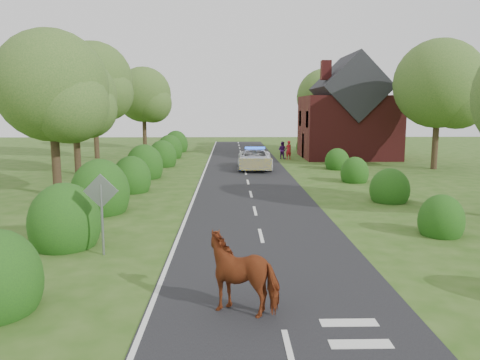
{
  "coord_description": "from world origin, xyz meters",
  "views": [
    {
      "loc": [
        -1.09,
        -11.99,
        4.5
      ],
      "look_at": [
        -0.64,
        8.59,
        1.3
      ],
      "focal_mm": 35.0,
      "sensor_mm": 36.0,
      "label": 1
    }
  ],
  "objects_px": {
    "cow": "(244,278)",
    "police_van": "(255,159)",
    "pedestrian_red": "(288,150)",
    "pedestrian_purple": "(282,150)",
    "road_sign": "(101,202)"
  },
  "relations": [
    {
      "from": "cow",
      "to": "police_van",
      "type": "height_order",
      "value": "police_van"
    },
    {
      "from": "cow",
      "to": "police_van",
      "type": "bearing_deg",
      "value": -166.36
    },
    {
      "from": "cow",
      "to": "police_van",
      "type": "relative_size",
      "value": 0.38
    },
    {
      "from": "pedestrian_red",
      "to": "cow",
      "type": "bearing_deg",
      "value": 54.47
    },
    {
      "from": "pedestrian_red",
      "to": "pedestrian_purple",
      "type": "height_order",
      "value": "pedestrian_red"
    },
    {
      "from": "police_van",
      "to": "pedestrian_red",
      "type": "xyz_separation_m",
      "value": [
        3.29,
        6.46,
        0.07
      ]
    },
    {
      "from": "road_sign",
      "to": "pedestrian_purple",
      "type": "height_order",
      "value": "road_sign"
    },
    {
      "from": "cow",
      "to": "pedestrian_purple",
      "type": "bearing_deg",
      "value": -170.66
    },
    {
      "from": "road_sign",
      "to": "police_van",
      "type": "distance_m",
      "value": 21.08
    },
    {
      "from": "police_van",
      "to": "pedestrian_purple",
      "type": "xyz_separation_m",
      "value": [
        2.78,
        6.76,
        0.03
      ]
    },
    {
      "from": "police_van",
      "to": "pedestrian_red",
      "type": "distance_m",
      "value": 7.25
    },
    {
      "from": "road_sign",
      "to": "pedestrian_purple",
      "type": "relative_size",
      "value": 1.64
    },
    {
      "from": "pedestrian_red",
      "to": "police_van",
      "type": "bearing_deg",
      "value": 36.41
    },
    {
      "from": "pedestrian_red",
      "to": "pedestrian_purple",
      "type": "distance_m",
      "value": 0.59
    },
    {
      "from": "police_van",
      "to": "pedestrian_red",
      "type": "bearing_deg",
      "value": 64.92
    }
  ]
}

